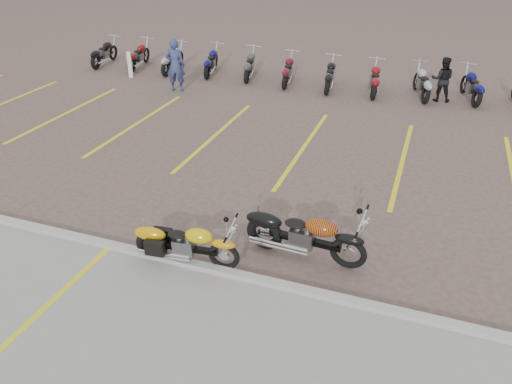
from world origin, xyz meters
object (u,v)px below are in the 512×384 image
person_a (175,65)px  bollard (130,65)px  yellow_cruiser (185,245)px  flame_cruiser (303,236)px  person_b (442,79)px

person_a → bollard: (-2.58, 0.93, -0.45)m
yellow_cruiser → bollard: bearing=120.7°
yellow_cruiser → flame_cruiser: 2.20m
yellow_cruiser → person_a: person_a is taller
flame_cruiser → person_a: 11.02m
person_a → person_b: (9.19, 2.12, -0.18)m
flame_cruiser → person_b: bearing=82.0°
yellow_cruiser → person_a: bearing=112.6°
flame_cruiser → person_a: person_a is taller
person_b → bollard: (-11.77, -1.19, -0.27)m
person_a → person_b: bearing=178.6°
person_a → person_b: person_a is taller
person_b → bollard: person_b is taller
person_a → person_b: size_ratio=1.24×
person_b → bollard: 11.84m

